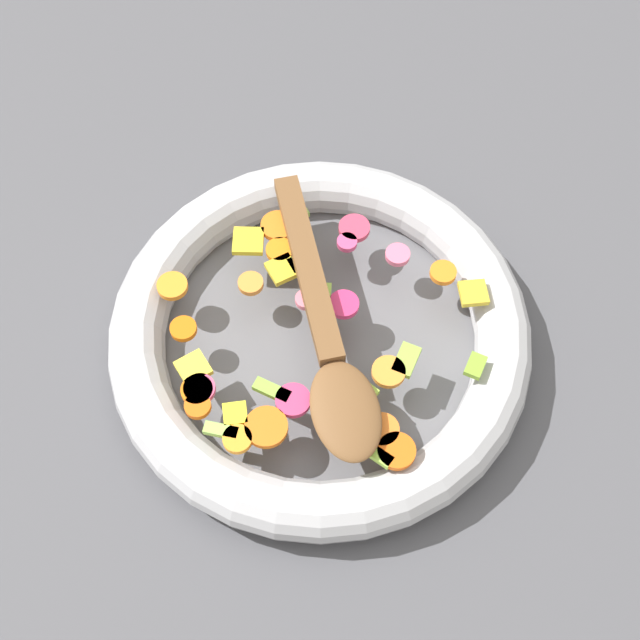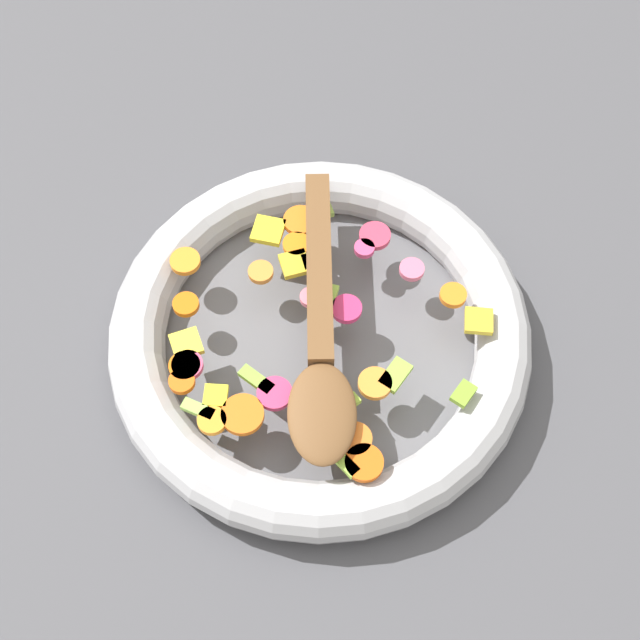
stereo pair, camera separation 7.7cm
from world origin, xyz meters
name	(u,v)px [view 2 (the right image)]	position (x,y,z in m)	size (l,w,h in m)	color
ground_plane	(320,347)	(0.00, 0.00, 0.00)	(4.00, 4.00, 0.00)	#4C4C51
skillet	(320,335)	(0.00, 0.00, 0.02)	(0.37, 0.37, 0.05)	slate
chopped_vegetables	(299,330)	(0.00, 0.02, 0.05)	(0.27, 0.28, 0.01)	orange
wooden_spoon	(321,343)	(-0.03, 0.01, 0.06)	(0.28, 0.14, 0.01)	brown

